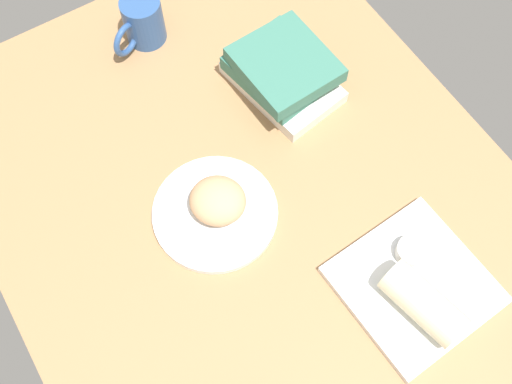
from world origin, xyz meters
The scene contains 8 objects.
dining_table centered at (0.00, 0.00, 2.00)cm, with size 110.00×90.00×4.00cm, color #9E754C.
round_plate centered at (-1.33, 7.21, 4.70)cm, with size 22.27×22.27×1.40cm, color white.
scone_pastry centered at (-1.07, 6.27, 8.42)cm, with size 9.91×9.37×6.03cm, color tan.
square_plate centered at (-30.45, -14.43, 4.80)cm, with size 22.97×22.97×1.60cm, color white.
sauce_cup centered at (-25.97, -17.00, 6.97)cm, with size 5.51×5.51×2.55cm.
breakfast_wrap centered at (-34.03, -12.37, 8.70)cm, with size 6.21×6.21×14.14cm, color beige.
book_stack centered at (15.59, -17.97, 8.52)cm, with size 23.67×18.33×9.27cm.
second_mug centered at (40.30, -0.73, 9.08)cm, with size 8.64×12.56×9.96cm.
Camera 1 is at (-42.15, 24.23, 105.46)cm, focal length 43.51 mm.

